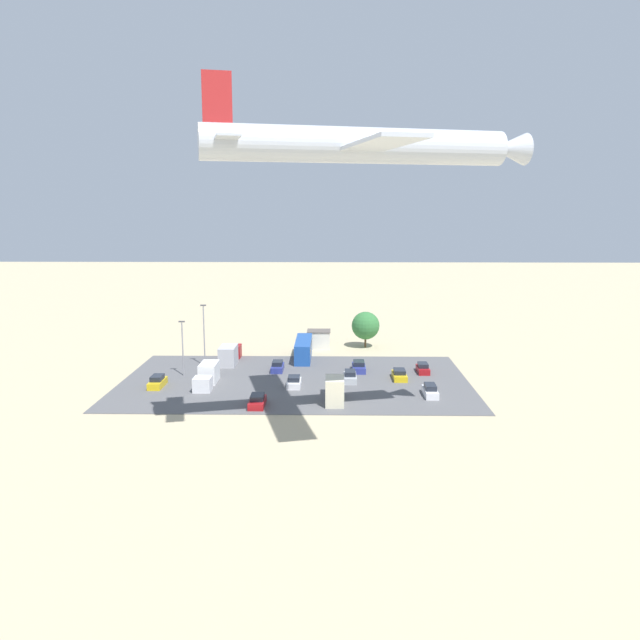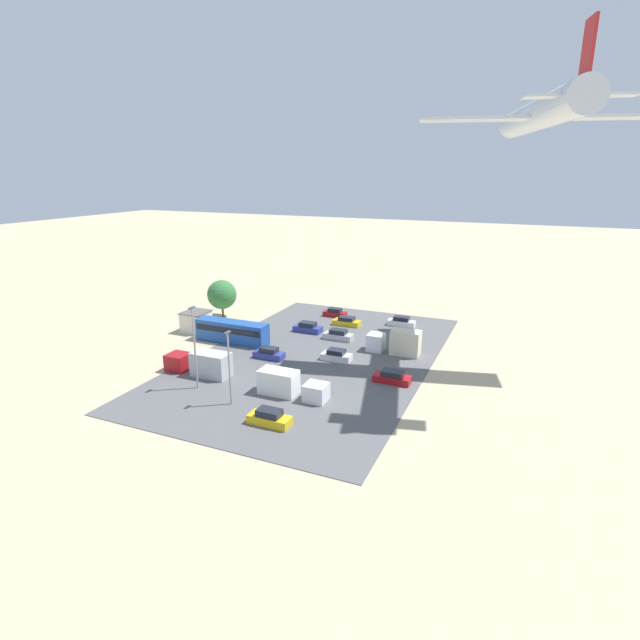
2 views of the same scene
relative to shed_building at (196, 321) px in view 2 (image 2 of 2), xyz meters
The scene contains 20 objects.
ground_plane 12.40m from the shed_building, 75.53° to the left, with size 400.00×400.00×0.00m, color tan.
parking_lot_surface 22.62m from the shed_building, 82.18° to the left, with size 50.89×30.94×0.08m.
shed_building is the anchor object (origin of this frame).
bus 8.75m from the shed_building, 73.87° to the left, with size 2.62×11.43×3.23m.
parked_car_0 24.55m from the shed_building, 120.41° to the left, with size 1.97×4.51×1.45m.
parked_car_1 23.11m from the shed_building, 102.60° to the left, with size 1.83×4.47×1.59m.
parked_car_2 17.97m from the shed_building, 111.46° to the left, with size 2.00×4.51×1.62m.
parked_car_3 33.52m from the shed_building, 117.86° to the left, with size 1.71×4.55×1.59m.
parked_car_4 17.85m from the shed_building, 69.82° to the left, with size 1.83×4.21×1.56m.
parked_car_5 25.66m from the shed_building, 83.14° to the left, with size 1.97×4.06×1.51m.
parked_car_6 34.31m from the shed_building, 49.01° to the left, with size 1.82×4.45×1.65m.
parked_car_7 35.22m from the shed_building, 78.13° to the left, with size 1.98×4.53×1.49m.
parked_car_8 23.97m from the shed_building, 133.34° to the left, with size 1.71×4.06×1.51m.
parked_truck_0 29.14m from the shed_building, 57.63° to the left, with size 2.42×8.20×2.83m.
parked_truck_1 18.57m from the shed_building, 38.96° to the left, with size 2.59×8.87×3.07m.
parked_truck_2 32.43m from the shed_building, 94.76° to the left, with size 2.39×7.46×3.51m.
tree_near_shed 8.90m from the shed_building, behind, with size 5.09×5.09×6.60m.
light_pole_lot_centre 23.07m from the shed_building, 37.15° to the left, with size 0.90×0.28×9.98m.
light_pole_lot_edge 28.42m from the shed_building, 44.42° to the left, with size 0.90×0.28×8.42m.
airplane 56.08m from the shed_building, 97.12° to the left, with size 33.67×28.00×8.14m.
Camera 2 is at (59.14, 36.89, 24.89)m, focal length 28.00 mm.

